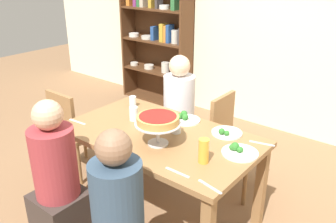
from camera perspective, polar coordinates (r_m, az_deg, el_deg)
name	(u,v)px	position (r m, az deg, el deg)	size (l,w,h in m)	color
ground_plane	(161,213)	(3.11, -1.19, -15.83)	(12.00, 12.00, 0.00)	#846042
rear_partition	(284,13)	(4.38, 18.03, 14.71)	(8.00, 0.12, 2.80)	beige
dining_table	(160,145)	(2.76, -1.30, -5.37)	(1.49, 0.87, 0.74)	olive
bookshelf	(158,23)	(5.14, -1.67, 13.88)	(1.11, 0.30, 2.21)	#4C2D19
diner_near_left	(58,189)	(2.65, -17.11, -11.67)	(0.34, 0.34, 1.15)	#382D28
diner_far_left	(179,121)	(3.52, 1.74, -1.48)	(0.34, 0.34, 1.15)	#382D28
chair_far_right	(232,139)	(3.24, 10.12, -4.34)	(0.40, 0.40, 0.87)	olive
chair_head_west	(73,129)	(3.49, -14.86, -2.69)	(0.40, 0.40, 0.87)	olive
deep_dish_pizza_stand	(158,121)	(2.49, -1.63, -1.58)	(0.33, 0.33, 0.22)	silver
salad_plate_near_diner	(226,133)	(2.73, 9.26, -3.35)	(0.23, 0.23, 0.06)	white
salad_plate_far_diner	(185,118)	(2.92, 2.77, -1.09)	(0.22, 0.22, 0.07)	white
salad_plate_spare	(239,151)	(2.49, 11.19, -6.21)	(0.25, 0.25, 0.07)	white
beer_glass_amber_tall	(204,151)	(2.32, 5.72, -6.27)	(0.07, 0.07, 0.17)	gold
water_glass_clear_near	(134,114)	(2.93, -5.51, -0.33)	(0.07, 0.07, 0.12)	white
water_glass_clear_far	(176,127)	(2.71, 1.32, -2.53)	(0.07, 0.07, 0.09)	white
water_glass_clear_spare	(133,102)	(3.20, -5.65, 1.58)	(0.06, 0.06, 0.10)	white
cutlery_fork_near	(210,187)	(2.13, 6.70, -11.82)	(0.18, 0.02, 0.01)	silver
cutlery_knife_near	(110,138)	(2.68, -9.17, -4.14)	(0.18, 0.02, 0.01)	silver
cutlery_fork_far	(77,122)	(2.99, -14.23, -1.60)	(0.18, 0.02, 0.01)	silver
cutlery_knife_far	(177,172)	(2.24, 1.50, -9.68)	(0.18, 0.02, 0.01)	silver
cutlery_spare_fork	(262,143)	(2.65, 14.74, -4.95)	(0.18, 0.02, 0.01)	silver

